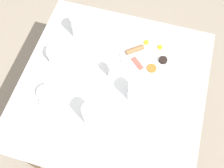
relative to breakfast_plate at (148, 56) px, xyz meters
The scene contains 12 objects.
ground_plane 0.76m from the breakfast_plate, 57.90° to the left, with size 8.00×8.00×0.00m, color gray.
table 0.28m from the breakfast_plate, 57.90° to the left, with size 0.94×0.94×0.71m.
breakfast_plate is the anchor object (origin of this frame).
teapot_near 0.48m from the breakfast_plate, 18.15° to the left, with size 0.18×0.11×0.11m.
teacup_with_saucer_left 0.57m from the breakfast_plate, 40.97° to the left, with size 0.13×0.13×0.06m.
water_glass_tall 0.47m from the breakfast_plate, 66.86° to the left, with size 0.08×0.08×0.15m.
water_glass_short 0.41m from the breakfast_plate, ahead, with size 0.08×0.08×0.14m.
wine_glass_spare 0.26m from the breakfast_plate, 86.61° to the left, with size 0.08×0.08×0.13m.
pepper_grinder 0.23m from the breakfast_plate, 46.05° to the left, with size 0.05×0.05×0.11m.
fork_by_plate 0.30m from the breakfast_plate, 138.03° to the left, with size 0.10×0.15×0.00m.
knife_by_plate 0.46m from the breakfast_plate, 92.86° to the left, with size 0.04×0.23×0.00m.
spoon_for_tea 0.25m from the breakfast_plate, 15.69° to the right, with size 0.02×0.16×0.00m.
Camera 1 is at (-0.16, 0.56, 1.92)m, focal length 42.00 mm.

